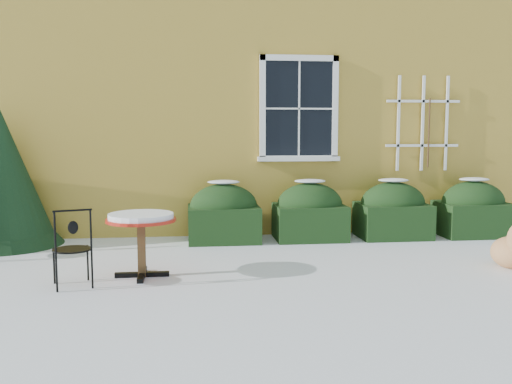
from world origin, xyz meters
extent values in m
plane|color=white|center=(0.00, 0.00, 0.00)|extent=(80.00, 80.00, 0.00)
cube|color=gold|center=(0.00, 7.00, 3.00)|extent=(12.00, 8.00, 6.00)
cube|color=black|center=(0.90, 2.96, 1.98)|extent=(1.05, 0.03, 1.45)
cube|color=white|center=(0.90, 2.95, 2.75)|extent=(1.23, 0.06, 0.09)
cube|color=white|center=(0.90, 2.95, 1.21)|extent=(1.23, 0.06, 0.09)
cube|color=white|center=(0.33, 2.95, 1.98)|extent=(0.09, 0.06, 1.63)
cube|color=white|center=(1.47, 2.95, 1.98)|extent=(0.09, 0.06, 1.63)
cube|color=white|center=(0.90, 2.94, 1.98)|extent=(0.02, 0.02, 1.45)
cube|color=white|center=(0.90, 2.94, 1.98)|extent=(1.05, 0.02, 0.02)
cube|color=white|center=(0.90, 2.95, 1.20)|extent=(1.29, 0.14, 0.07)
cube|color=white|center=(2.50, 2.94, 1.75)|extent=(0.04, 0.03, 1.50)
cube|color=white|center=(2.90, 2.94, 1.75)|extent=(0.04, 0.03, 1.50)
cube|color=white|center=(3.30, 2.94, 1.75)|extent=(0.04, 0.03, 1.50)
cube|color=white|center=(2.90, 2.94, 1.40)|extent=(1.20, 0.03, 0.04)
cube|color=white|center=(2.90, 2.94, 2.10)|extent=(1.20, 0.03, 0.04)
cylinder|color=#472D19|center=(3.00, 2.92, 1.60)|extent=(0.02, 0.02, 1.10)
cube|color=black|center=(-0.30, 2.55, 0.26)|extent=(1.05, 0.80, 0.52)
ellipsoid|color=black|center=(-0.30, 2.55, 0.52)|extent=(1.00, 0.72, 0.67)
ellipsoid|color=white|center=(-0.30, 2.55, 0.88)|extent=(0.47, 0.32, 0.06)
cube|color=black|center=(1.00, 2.55, 0.26)|extent=(1.05, 0.80, 0.52)
ellipsoid|color=black|center=(1.00, 2.55, 0.52)|extent=(1.00, 0.72, 0.67)
ellipsoid|color=white|center=(1.00, 2.55, 0.88)|extent=(0.47, 0.32, 0.06)
cube|color=black|center=(2.30, 2.55, 0.26)|extent=(1.05, 0.80, 0.52)
ellipsoid|color=black|center=(2.30, 2.55, 0.52)|extent=(1.00, 0.72, 0.67)
ellipsoid|color=white|center=(2.30, 2.55, 0.88)|extent=(0.47, 0.32, 0.06)
cube|color=black|center=(3.60, 2.55, 0.26)|extent=(1.05, 0.80, 0.52)
ellipsoid|color=black|center=(3.60, 2.55, 0.52)|extent=(1.00, 0.72, 0.67)
ellipsoid|color=white|center=(3.60, 2.55, 0.88)|extent=(0.47, 0.32, 0.06)
cone|color=black|center=(-3.44, 2.62, 0.47)|extent=(1.63, 1.63, 0.94)
cone|color=black|center=(-3.44, 2.62, 0.98)|extent=(1.46, 1.46, 1.97)
cube|color=black|center=(-1.34, 0.58, 0.03)|extent=(0.61, 0.07, 0.05)
cube|color=black|center=(-1.34, 0.58, 0.03)|extent=(0.07, 0.61, 0.05)
cube|color=#53391C|center=(-1.34, 0.58, 0.32)|extent=(0.09, 0.09, 0.65)
cylinder|color=#AD1C0E|center=(-1.34, 0.58, 0.65)|extent=(0.78, 0.78, 0.03)
cylinder|color=white|center=(-1.34, 0.58, 0.69)|extent=(0.72, 0.72, 0.06)
cylinder|color=black|center=(-1.92, 0.50, 0.20)|extent=(0.02, 0.02, 0.39)
cylinder|color=black|center=(-2.26, 0.39, 0.20)|extent=(0.02, 0.02, 0.39)
cylinder|color=black|center=(-1.82, 0.16, 0.20)|extent=(0.02, 0.02, 0.39)
cylinder|color=black|center=(-2.16, 0.06, 0.20)|extent=(0.02, 0.02, 0.39)
cylinder|color=black|center=(-2.04, 0.28, 0.39)|extent=(0.40, 0.40, 0.02)
cylinder|color=black|center=(-1.82, 0.16, 0.61)|extent=(0.02, 0.02, 0.44)
cylinder|color=black|center=(-2.16, 0.06, 0.61)|extent=(0.02, 0.02, 0.44)
cylinder|color=black|center=(-1.99, 0.11, 0.83)|extent=(0.38, 0.13, 0.02)
ellipsoid|color=black|center=(-1.99, 0.11, 0.66)|extent=(0.11, 0.06, 0.14)
ellipsoid|color=tan|center=(3.05, 0.52, 0.18)|extent=(0.53, 0.57, 0.39)
camera|label=1|loc=(-0.80, -5.81, 1.65)|focal=40.00mm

